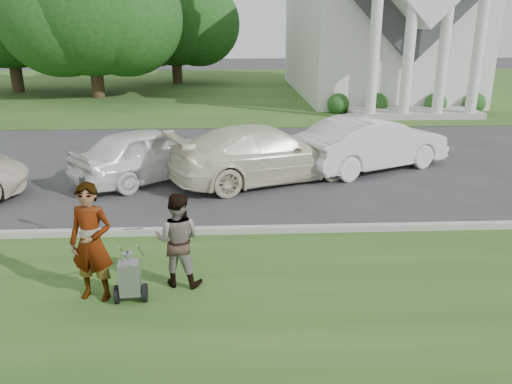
{
  "coord_description": "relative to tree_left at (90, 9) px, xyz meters",
  "views": [
    {
      "loc": [
        0.15,
        -9.26,
        4.22
      ],
      "look_at": [
        0.6,
        0.0,
        1.11
      ],
      "focal_mm": 35.0,
      "sensor_mm": 36.0,
      "label": 1
    }
  ],
  "objects": [
    {
      "name": "ground",
      "position": [
        8.01,
        -21.99,
        -5.11
      ],
      "size": [
        120.0,
        120.0,
        0.0
      ],
      "primitive_type": "plane",
      "color": "#333335",
      "rests_on": "ground"
    },
    {
      "name": "grass_strip",
      "position": [
        8.01,
        -24.99,
        -5.11
      ],
      "size": [
        80.0,
        7.0,
        0.01
      ],
      "primitive_type": "cube",
      "color": "#244C1A",
      "rests_on": "ground"
    },
    {
      "name": "church_lawn",
      "position": [
        8.01,
        5.01,
        -5.11
      ],
      "size": [
        80.0,
        30.0,
        0.01
      ],
      "primitive_type": "cube",
      "color": "#244C1A",
      "rests_on": "ground"
    },
    {
      "name": "curb",
      "position": [
        8.01,
        -21.44,
        -5.04
      ],
      "size": [
        80.0,
        0.18,
        0.15
      ],
      "primitive_type": "cube",
      "color": "#9E9E93",
      "rests_on": "ground"
    },
    {
      "name": "tree_left",
      "position": [
        0.0,
        0.0,
        0.0
      ],
      "size": [
        10.63,
        8.4,
        9.71
      ],
      "color": "#332316",
      "rests_on": "ground"
    },
    {
      "name": "tree_far",
      "position": [
        -6.0,
        3.0,
        0.58
      ],
      "size": [
        11.64,
        9.2,
        10.73
      ],
      "color": "#332316",
      "rests_on": "ground"
    },
    {
      "name": "tree_back",
      "position": [
        4.0,
        8.0,
        -0.38
      ],
      "size": [
        9.61,
        7.6,
        8.89
      ],
      "color": "#332316",
      "rests_on": "ground"
    },
    {
      "name": "striping_cart",
      "position": [
        6.51,
        -24.11,
        -4.71
      ],
      "size": [
        0.53,
        1.03,
        0.93
      ],
      "rotation": [
        0.0,
        0.0,
        0.08
      ],
      "color": "black",
      "rests_on": "ground"
    },
    {
      "name": "person_left",
      "position": [
        5.93,
        -23.97,
        -4.14
      ],
      "size": [
        0.79,
        0.6,
        1.94
      ],
      "primitive_type": "imported",
      "rotation": [
        0.0,
        0.0,
        -0.21
      ],
      "color": "#999999",
      "rests_on": "ground"
    },
    {
      "name": "person_right",
      "position": [
        7.23,
        -23.57,
        -4.3
      ],
      "size": [
        0.9,
        0.76,
        1.62
      ],
      "primitive_type": "imported",
      "rotation": [
        0.0,
        0.0,
        2.94
      ],
      "color": "#999999",
      "rests_on": "ground"
    },
    {
      "name": "parking_meter_near",
      "position": [
        5.17,
        -21.67,
        -4.23
      ],
      "size": [
        0.1,
        0.09,
        1.39
      ],
      "color": "gray",
      "rests_on": "ground"
    },
    {
      "name": "car_b",
      "position": [
        5.84,
        -17.35,
        -4.35
      ],
      "size": [
        4.59,
        4.25,
        1.52
      ],
      "primitive_type": "imported",
      "rotation": [
        0.0,
        0.0,
        2.27
      ],
      "color": "white",
      "rests_on": "ground"
    },
    {
      "name": "car_c",
      "position": [
        9.07,
        -17.61,
        -4.32
      ],
      "size": [
        5.85,
        4.15,
        1.57
      ],
      "primitive_type": "imported",
      "rotation": [
        0.0,
        0.0,
        1.97
      ],
      "color": "silver",
      "rests_on": "ground"
    },
    {
      "name": "car_d",
      "position": [
        12.42,
        -16.54,
        -4.3
      ],
      "size": [
        5.15,
        3.7,
        1.62
      ],
      "primitive_type": "imported",
      "rotation": [
        0.0,
        0.0,
        2.03
      ],
      "color": "silver",
      "rests_on": "ground"
    }
  ]
}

